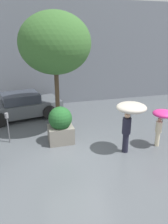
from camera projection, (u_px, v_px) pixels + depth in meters
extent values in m
plane|color=#51565B|center=(76.00, 156.00, 7.86)|extent=(40.00, 40.00, 0.00)
cube|color=slate|center=(49.00, 54.00, 12.72)|extent=(18.00, 0.30, 6.00)
cube|color=gray|center=(61.00, 134.00, 8.74)|extent=(0.98, 0.77, 0.69)
sphere|color=#1E5123|center=(60.00, 118.00, 8.50)|extent=(0.93, 0.93, 0.93)
cylinder|color=#1E1E2D|center=(125.00, 143.00, 8.01)|extent=(0.22, 0.22, 0.75)
cylinder|color=#1E1E2D|center=(127.00, 126.00, 7.78)|extent=(0.31, 0.31, 0.59)
sphere|color=tan|center=(127.00, 115.00, 7.64)|extent=(0.20, 0.20, 0.20)
cylinder|color=#4C4C51|center=(131.00, 116.00, 7.70)|extent=(0.02, 0.02, 0.65)
ellipsoid|color=beige|center=(131.00, 107.00, 7.59)|extent=(1.06, 1.06, 0.34)
cylinder|color=beige|center=(157.00, 139.00, 8.48)|extent=(0.17, 0.17, 0.57)
cylinder|color=beige|center=(159.00, 127.00, 8.31)|extent=(0.24, 0.24, 0.45)
sphere|color=tan|center=(160.00, 120.00, 8.20)|extent=(0.15, 0.15, 0.15)
cylinder|color=#4C4C51|center=(163.00, 120.00, 8.16)|extent=(0.02, 0.02, 0.54)
ellipsoid|color=#E02D84|center=(164.00, 114.00, 8.06)|extent=(0.80, 0.80, 0.25)
cube|color=#4C5156|center=(21.00, 108.00, 11.34)|extent=(4.25, 2.49, 0.64)
cube|color=#2D333D|center=(20.00, 98.00, 11.15)|extent=(2.05, 1.81, 0.44)
cylinder|color=black|center=(50.00, 112.00, 11.17)|extent=(0.73, 0.35, 0.70)
cylinder|color=black|center=(40.00, 103.00, 12.65)|extent=(0.73, 0.35, 0.70)
cylinder|color=#423323|center=(57.00, 99.00, 9.45)|extent=(0.19, 0.19, 2.98)
ellipsoid|color=#38662D|center=(55.00, 43.00, 8.68)|extent=(2.90, 2.90, 2.47)
cylinder|color=#595B60|center=(8.00, 130.00, 8.65)|extent=(0.05, 0.05, 1.06)
cylinder|color=gray|center=(7.00, 116.00, 8.43)|extent=(0.14, 0.14, 0.20)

